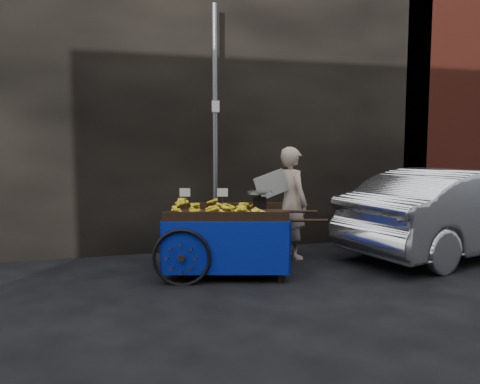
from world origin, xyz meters
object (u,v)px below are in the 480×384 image
object	(u,v)px
banana_cart	(223,220)
vendor	(291,203)
parked_car	(460,212)
plastic_bag	(260,256)

from	to	relation	value
banana_cart	vendor	xyz separation A→B (m)	(1.25, 0.61, 0.12)
parked_car	plastic_bag	bearing A→B (deg)	70.71
banana_cart	parked_car	bearing A→B (deg)	16.56
banana_cart	vendor	size ratio (longest dim) A/B	1.39
plastic_bag	banana_cart	bearing A→B (deg)	-152.01
plastic_bag	parked_car	size ratio (longest dim) A/B	0.06
plastic_bag	parked_car	distance (m)	3.38
plastic_bag	parked_car	bearing A→B (deg)	-4.29
vendor	plastic_bag	bearing A→B (deg)	94.63
banana_cart	vendor	distance (m)	1.40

